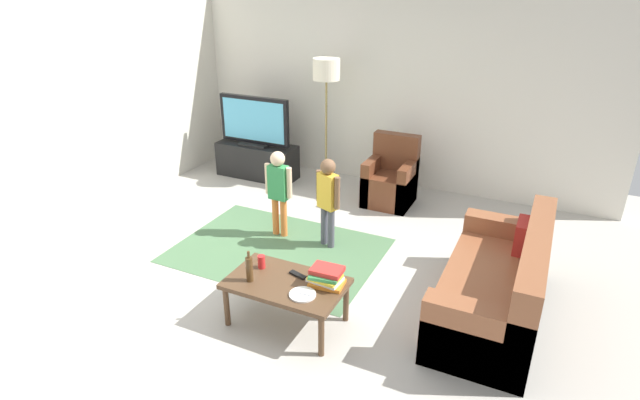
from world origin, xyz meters
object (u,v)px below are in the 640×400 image
(tv, at_px, (254,122))
(soda_can, at_px, (261,262))
(book_stack, at_px, (326,277))
(tv_remote, at_px, (298,275))
(armchair, at_px, (391,181))
(child_center, at_px, (328,195))
(coffee_table, at_px, (286,286))
(plate, at_px, (303,295))
(couch, at_px, (501,289))
(floor_lamp, at_px, (326,76))
(bottle, at_px, (249,269))
(child_near_tv, at_px, (279,186))
(tv_stand, at_px, (257,161))

(tv, relative_size, soda_can, 9.17)
(book_stack, bearing_deg, tv_remote, 177.04)
(armchair, xyz_separation_m, tv_remote, (0.06, -2.72, 0.13))
(tv_remote, height_order, soda_can, soda_can)
(child_center, distance_m, coffee_table, 1.45)
(plate, bearing_deg, child_center, 107.54)
(couch, bearing_deg, soda_can, -158.23)
(armchair, height_order, soda_can, armchair)
(tv, distance_m, floor_lamp, 1.28)
(coffee_table, relative_size, book_stack, 3.23)
(couch, height_order, plate, couch)
(armchair, bearing_deg, bottle, -95.26)
(armchair, height_order, bottle, armchair)
(couch, height_order, child_center, child_center)
(floor_lamp, bearing_deg, tv, -170.70)
(tv_remote, bearing_deg, tv, 144.36)
(armchair, xyz_separation_m, bottle, (-0.27, -2.96, 0.24))
(floor_lamp, bearing_deg, bottle, -76.43)
(armchair, height_order, floor_lamp, floor_lamp)
(child_near_tv, distance_m, coffee_table, 1.66)
(coffee_table, distance_m, book_stack, 0.36)
(couch, bearing_deg, child_center, 164.53)
(child_center, bearing_deg, tv_remote, -76.36)
(soda_can, bearing_deg, floor_lamp, 104.18)
(armchair, bearing_deg, soda_can, -96.09)
(floor_lamp, height_order, soda_can, floor_lamp)
(bottle, distance_m, soda_can, 0.23)
(coffee_table, height_order, soda_can, soda_can)
(soda_can, bearing_deg, tv, 123.09)
(tv, relative_size, child_near_tv, 1.08)
(soda_can, bearing_deg, couch, 21.77)
(armchair, height_order, child_near_tv, child_near_tv)
(tv, height_order, coffee_table, tv)
(bottle, xyz_separation_m, soda_can, (-0.02, 0.22, -0.06))
(tv_stand, relative_size, plate, 5.45)
(couch, bearing_deg, plate, -145.04)
(tv, height_order, armchair, tv)
(armchair, relative_size, bottle, 3.18)
(child_center, xyz_separation_m, book_stack, (0.59, -1.30, -0.12))
(floor_lamp, distance_m, coffee_table, 3.41)
(tv, bearing_deg, coffee_table, -53.73)
(coffee_table, bearing_deg, book_stack, 18.03)
(floor_lamp, bearing_deg, book_stack, -64.97)
(bottle, bearing_deg, couch, 27.37)
(tv, bearing_deg, plate, -52.11)
(tv_stand, relative_size, child_center, 1.17)
(armchair, distance_m, book_stack, 2.76)
(tv_stand, relative_size, bottle, 4.24)
(armchair, height_order, book_stack, armchair)
(tv_stand, relative_size, coffee_table, 1.20)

